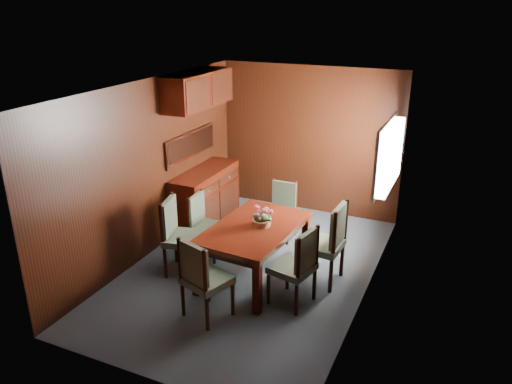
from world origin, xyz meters
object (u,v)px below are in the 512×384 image
at_px(chair_left_near, 178,232).
at_px(chair_head, 202,276).
at_px(sideboard, 205,198).
at_px(chair_right_near, 298,263).
at_px(dining_table, 254,233).
at_px(flower_centerpiece, 261,216).

height_order(chair_left_near, chair_head, chair_left_near).
bearing_deg(chair_head, sideboard, 137.01).
bearing_deg(chair_right_near, chair_head, 141.17).
distance_m(chair_left_near, chair_right_near, 1.67).
bearing_deg(dining_table, sideboard, 143.65).
bearing_deg(flower_centerpiece, chair_right_near, -33.62).
relative_size(dining_table, chair_right_near, 1.62).
height_order(dining_table, chair_head, chair_head).
relative_size(chair_left_near, flower_centerpiece, 3.93).
height_order(chair_left_near, chair_right_near, chair_left_near).
distance_m(dining_table, chair_head, 1.07).
distance_m(sideboard, chair_head, 2.51).
xyz_separation_m(dining_table, flower_centerpiece, (0.07, 0.07, 0.22)).
height_order(dining_table, chair_left_near, chair_left_near).
height_order(dining_table, chair_right_near, chair_right_near).
relative_size(sideboard, chair_right_near, 1.44).
xyz_separation_m(dining_table, chair_right_near, (0.71, -0.36, -0.07)).
height_order(chair_right_near, chair_head, chair_head).
relative_size(chair_right_near, chair_head, 0.99).
height_order(sideboard, dining_table, sideboard).
distance_m(sideboard, chair_right_near, 2.56).
bearing_deg(sideboard, dining_table, -40.15).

